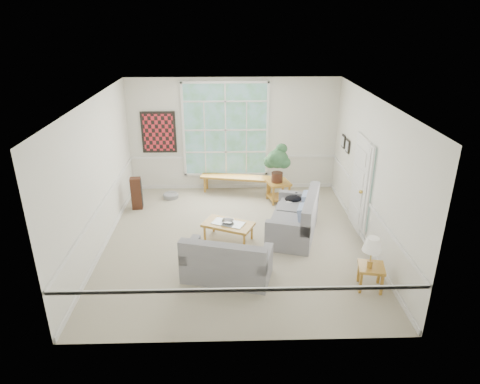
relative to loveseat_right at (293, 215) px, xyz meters
name	(u,v)px	position (x,y,z in m)	size (l,w,h in m)	color
floor	(236,241)	(-1.26, -0.28, -0.48)	(5.50, 6.00, 0.01)	#A59D86
ceiling	(235,100)	(-1.26, -0.28, 2.53)	(5.50, 6.00, 0.02)	white
wall_back	(233,135)	(-1.26, 2.72, 1.03)	(5.50, 0.02, 3.00)	silver
wall_front	(239,254)	(-1.26, -3.28, 1.03)	(5.50, 0.02, 3.00)	silver
wall_left	(97,177)	(-4.01, -0.28, 1.03)	(0.02, 6.00, 3.00)	silver
wall_right	(372,174)	(1.49, -0.28, 1.03)	(0.02, 6.00, 3.00)	silver
window_back	(226,130)	(-1.46, 2.68, 1.18)	(2.30, 0.08, 2.40)	white
entry_door	(359,184)	(1.45, 0.32, 0.58)	(0.08, 0.90, 2.10)	white
door_sidelight	(368,190)	(1.45, -0.31, 0.68)	(0.08, 0.26, 1.90)	white
wall_art	(159,132)	(-3.21, 2.67, 1.13)	(0.90, 0.06, 1.10)	maroon
wall_frame_near	(347,146)	(1.45, 1.47, 1.08)	(0.04, 0.26, 0.32)	black
wall_frame_far	(343,141)	(1.45, 1.87, 1.08)	(0.04, 0.26, 0.32)	black
loveseat_right	(293,215)	(0.00, 0.00, 0.00)	(0.91, 1.75, 0.95)	gray
loveseat_front	(227,257)	(-1.44, -1.61, -0.05)	(1.56, 0.81, 0.85)	gray
coffee_table	(228,231)	(-1.41, -0.21, -0.28)	(1.04, 0.57, 0.39)	#AE7A2A
pewter_bowl	(228,221)	(-1.42, -0.19, -0.05)	(0.32, 0.32, 0.08)	#949499
window_bench	(237,185)	(-1.16, 2.37, -0.25)	(1.95, 0.38, 0.45)	#AE7A2A
end_table	(278,191)	(-0.13, 1.77, -0.21)	(0.54, 0.54, 0.54)	#AE7A2A
houseplant	(277,163)	(-0.17, 1.77, 0.56)	(0.58, 0.58, 0.99)	#2E5934
side_table	(370,277)	(1.07, -2.02, -0.25)	(0.44, 0.44, 0.45)	#AE7A2A
table_lamp	(371,253)	(1.02, -2.05, 0.26)	(0.33, 0.33, 0.57)	white
pet_bed	(171,196)	(-2.92, 2.06, -0.41)	(0.41, 0.41, 0.12)	gray
floor_speaker	(136,193)	(-3.66, 1.43, -0.07)	(0.25, 0.20, 0.81)	#3D1E12
cat	(293,199)	(0.08, 0.62, 0.10)	(0.39, 0.27, 0.18)	black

